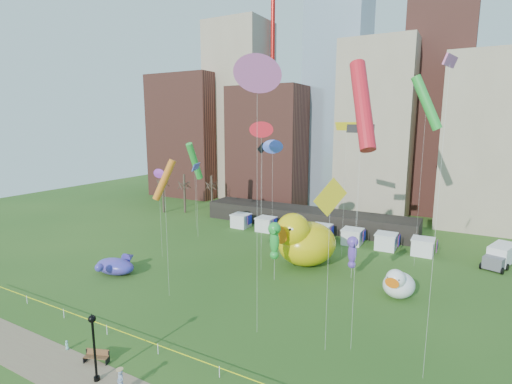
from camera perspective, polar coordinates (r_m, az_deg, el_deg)
The scene contains 30 objects.
ground at distance 34.71m, azimuth -14.29°, elevation -22.23°, with size 160.00×160.00×0.00m, color #204916.
skyline at distance 84.03m, azimuth 16.75°, elevation 11.90°, with size 101.00×23.00×68.00m.
pavilion at distance 69.62m, azimuth 7.42°, elevation -3.82°, with size 38.00×6.00×3.20m, color black.
vendor_tents at distance 62.63m, azimuth 9.66°, elevation -5.96°, with size 33.24×2.80×2.40m.
bare_trees at distance 81.03m, azimuth -10.38°, elevation -0.15°, with size 8.44×6.44×8.50m.
caution_tape at distance 34.35m, azimuth -14.34°, elevation -21.27°, with size 50.00×0.06×0.90m.
big_duck at distance 50.66m, azimuth 7.15°, elevation -7.18°, with size 9.61×10.44×7.27m.
small_duck at distance 44.64m, azimuth 20.31°, elevation -12.62°, with size 3.84×4.73×3.44m.
seahorse_green at distance 45.10m, azimuth 2.72°, elevation -6.75°, with size 1.91×2.16×7.13m.
seahorse_purple at distance 47.53m, azimuth 14.07°, elevation -8.27°, with size 1.55×1.82×5.25m.
whale_inflatable at distance 51.36m, azimuth -20.02°, elevation -10.19°, with size 5.53×6.72×2.29m.
park_bench at distance 34.90m, azimuth -22.52°, elevation -21.49°, with size 2.02×1.26×0.98m.
lamppost at distance 31.53m, azimuth -22.91°, elevation -19.57°, with size 0.55×0.55×5.24m.
box_truck at distance 59.96m, azimuth 32.47°, elevation -7.93°, with size 4.20×6.74×2.69m.
woman at distance 30.86m, azimuth -19.43°, elevation -25.03°, with size 0.66×0.43×1.82m, color silver.
toddler at distance 37.46m, azimuth -26.22°, elevation -19.67°, with size 0.28×0.20×0.80m, color silver.
kite_0 at distance 29.98m, azimuth 15.51°, elevation 12.25°, with size 3.26×3.96×23.12m.
kite_1 at distance 28.34m, azimuth 26.78°, elevation 16.34°, with size 0.80×2.33×22.66m.
kite_2 at distance 47.77m, azimuth 15.21°, elevation 8.94°, with size 3.23×0.99×18.24m.
kite_3 at distance 66.95m, azimuth -9.10°, elevation 4.52°, with size 1.22×3.89×15.17m.
kite_4 at distance 29.94m, azimuth 10.95°, elevation -1.03°, with size 1.90×2.39×14.37m.
kite_5 at distance 61.70m, azimuth -8.87°, elevation 3.69°, with size 1.86×3.52×12.09m.
kite_6 at distance 40.35m, azimuth -13.43°, elevation 1.75°, with size 2.40×2.19×14.84m.
kite_7 at distance 53.20m, azimuth -14.24°, elevation 2.59°, with size 1.26×0.18×12.34m.
kite_8 at distance 46.23m, azimuth 0.79°, elevation 9.17°, with size 1.83×1.01×18.57m.
kite_9 at distance 31.85m, azimuth 0.17°, elevation 17.10°, with size 1.79×2.86×23.80m.
kite_10 at distance 55.82m, azimuth 0.88°, elevation 5.87°, with size 0.86×1.46×15.63m.
kite_11 at distance 51.99m, azimuth 23.95°, elevation 11.98°, with size 4.02×1.29×24.18m.
kite_12 at distance 52.82m, azimuth 13.32°, elevation 9.37°, with size 3.57×1.80×18.51m.
kite_13 at distance 50.27m, azimuth 2.49°, elevation 6.68°, with size 1.75×0.89×16.26m.
Camera 1 is at (20.67, -20.87, 18.49)m, focal length 27.00 mm.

